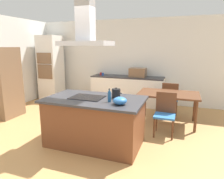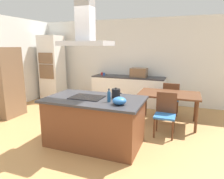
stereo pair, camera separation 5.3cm
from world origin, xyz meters
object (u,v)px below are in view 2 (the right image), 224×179
coffee_mug_blue (104,74)px  chair_facing_back_wall (171,97)px  countertop_microwave (139,73)px  mixing_bowl (119,101)px  tea_kettle (116,93)px  olive_oil_bottle (109,96)px  cooktop (87,97)px  wall_oven_stack (52,68)px  dining_table (169,97)px  coffee_mug_red (102,74)px  chair_facing_island (165,111)px  range_hood (85,31)px  refrigerator (3,82)px

coffee_mug_blue → chair_facing_back_wall: (2.20, -0.56, -0.44)m
countertop_microwave → mixing_bowl: bearing=-82.5°
tea_kettle → olive_oil_bottle: size_ratio=0.90×
cooktop → wall_oven_stack: wall_oven_stack is taller
wall_oven_stack → dining_table: (4.11, -1.07, -0.43)m
coffee_mug_red → chair_facing_back_wall: 2.41m
tea_kettle → chair_facing_island: tea_kettle is taller
dining_table → range_hood: 2.52m
refrigerator → chair_facing_back_wall: refrigerator is taller
coffee_mug_red → refrigerator: (-1.90, -2.23, -0.03)m
countertop_microwave → coffee_mug_blue: bearing=-176.1°
olive_oil_bottle → mixing_bowl: (0.22, -0.09, -0.04)m
wall_oven_stack → dining_table: bearing=-14.6°
coffee_mug_blue → range_hood: range_hood is taller
coffee_mug_red → range_hood: range_hood is taller
countertop_microwave → wall_oven_stack: wall_oven_stack is taller
refrigerator → chair_facing_island: refrigerator is taller
olive_oil_bottle → dining_table: (0.86, 1.71, -0.33)m
wall_oven_stack → chair_facing_island: wall_oven_stack is taller
cooktop → coffee_mug_blue: bearing=106.7°
refrigerator → dining_table: bearing=12.7°
dining_table → range_hood: (-1.36, -1.57, 1.43)m
countertop_microwave → coffee_mug_blue: size_ratio=5.56×
coffee_mug_blue → chair_facing_island: bearing=-40.8°
refrigerator → chair_facing_back_wall: bearing=21.0°
olive_oil_bottle → countertop_microwave: size_ratio=0.47×
olive_oil_bottle → range_hood: 1.22m
wall_oven_stack → range_hood: size_ratio=2.44×
wall_oven_stack → refrigerator: bearing=-92.3°
tea_kettle → range_hood: 1.24m
refrigerator → chair_facing_back_wall: size_ratio=2.04×
wall_oven_stack → refrigerator: size_ratio=1.21×
cooktop → dining_table: (1.36, 1.57, -0.24)m
mixing_bowl → chair_facing_back_wall: bearing=75.4°
coffee_mug_blue → range_hood: size_ratio=0.10×
refrigerator → range_hood: (2.83, -0.63, 1.19)m
tea_kettle → chair_facing_back_wall: 2.27m
tea_kettle → olive_oil_bottle: bearing=-92.7°
olive_oil_bottle → wall_oven_stack: wall_oven_stack is taller
mixing_bowl → range_hood: (-0.71, 0.23, 1.14)m
dining_table → coffee_mug_red: bearing=150.7°
range_hood → chair_facing_back_wall: bearing=58.8°
cooktop → tea_kettle: tea_kettle is taller
dining_table → mixing_bowl: bearing=-109.6°
chair_facing_island → range_hood: bearing=-146.1°
olive_oil_bottle → range_hood: range_hood is taller
chair_facing_back_wall → countertop_microwave: bearing=148.6°
olive_oil_bottle → chair_facing_back_wall: (0.86, 2.38, -0.49)m
countertop_microwave → dining_table: countertop_microwave is taller
dining_table → chair_facing_island: bearing=-90.0°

